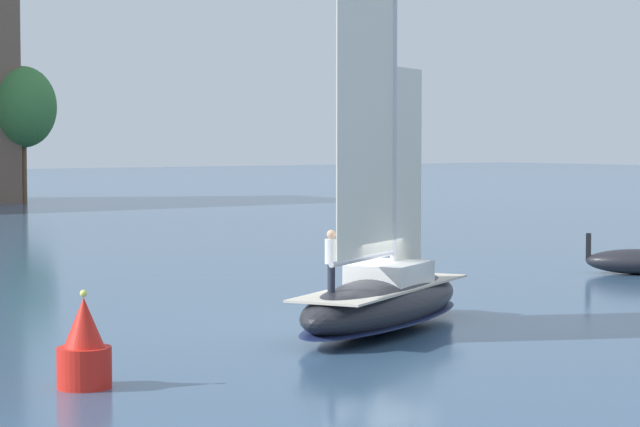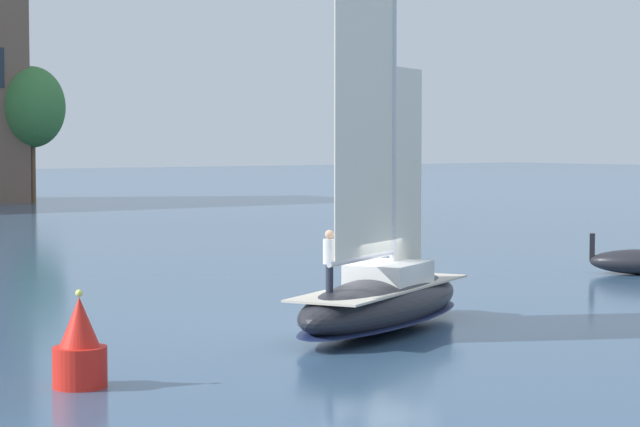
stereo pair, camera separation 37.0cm
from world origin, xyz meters
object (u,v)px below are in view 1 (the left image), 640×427
(tree_shore_left, at_px, (23,107))
(channel_buoy, at_px, (84,349))
(motor_tender, at_px, (639,261))
(sailboat_main, at_px, (383,295))

(tree_shore_left, relative_size, channel_buoy, 5.53)
(motor_tender, bearing_deg, sailboat_main, -162.49)
(tree_shore_left, relative_size, motor_tender, 2.73)
(channel_buoy, bearing_deg, sailboat_main, 14.14)
(sailboat_main, bearing_deg, tree_shore_left, 74.70)
(motor_tender, height_order, channel_buoy, channel_buoy)
(tree_shore_left, relative_size, sailboat_main, 0.94)
(sailboat_main, bearing_deg, channel_buoy, -165.86)
(tree_shore_left, bearing_deg, channel_buoy, -111.72)
(tree_shore_left, height_order, channel_buoy, tree_shore_left)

